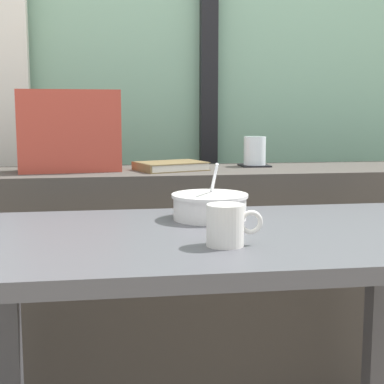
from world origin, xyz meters
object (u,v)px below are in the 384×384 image
object	(u,v)px
juice_glass	(255,152)
closed_book	(170,166)
coaster_square	(254,165)
soup_bowl	(210,207)
breakfast_table	(222,283)
throw_pillow	(69,131)
ceramic_mug	(228,225)

from	to	relation	value
juice_glass	closed_book	distance (m)	0.32
coaster_square	soup_bowl	size ratio (longest dim) A/B	0.52
coaster_square	soup_bowl	distance (m)	0.63
breakfast_table	throw_pillow	xyz separation A→B (m)	(-0.37, 0.66, 0.32)
juice_glass	soup_bowl	world-z (taller)	juice_glass
soup_bowl	juice_glass	bearing A→B (deg)	65.16
closed_book	soup_bowl	bearing A→B (deg)	-84.66
throw_pillow	closed_book	bearing A→B (deg)	-3.71
throw_pillow	ceramic_mug	xyz separation A→B (m)	(0.35, -0.79, -0.16)
breakfast_table	closed_book	bearing A→B (deg)	94.13
closed_book	soup_bowl	size ratio (longest dim) A/B	1.32
juice_glass	soup_bowl	distance (m)	0.63
breakfast_table	coaster_square	distance (m)	0.79
coaster_square	ceramic_mug	size ratio (longest dim) A/B	0.88
throw_pillow	soup_bowl	bearing A→B (deg)	-53.60
breakfast_table	coaster_square	world-z (taller)	coaster_square
breakfast_table	ceramic_mug	distance (m)	0.21
breakfast_table	closed_book	xyz separation A→B (m)	(-0.05, 0.64, 0.21)
throw_pillow	breakfast_table	bearing A→B (deg)	-60.60
breakfast_table	coaster_square	size ratio (longest dim) A/B	11.45
closed_book	throw_pillow	size ratio (longest dim) A/B	0.79
soup_bowl	ceramic_mug	size ratio (longest dim) A/B	1.70
closed_book	ceramic_mug	size ratio (longest dim) A/B	2.25
coaster_square	soup_bowl	world-z (taller)	soup_bowl
juice_glass	throw_pillow	world-z (taller)	throw_pillow
soup_bowl	ceramic_mug	world-z (taller)	soup_bowl
coaster_square	ceramic_mug	xyz separation A→B (m)	(-0.28, -0.85, -0.03)
soup_bowl	ceramic_mug	distance (m)	0.29
closed_book	soup_bowl	xyz separation A→B (m)	(0.04, -0.48, -0.06)
closed_book	throw_pillow	bearing A→B (deg)	176.29
breakfast_table	throw_pillow	world-z (taller)	throw_pillow
coaster_square	juice_glass	distance (m)	0.05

